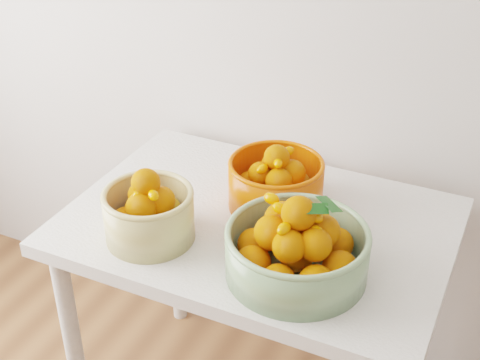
# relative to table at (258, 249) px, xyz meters

# --- Properties ---
(table) EXTENTS (1.00, 0.70, 0.75)m
(table) POSITION_rel_table_xyz_m (0.00, 0.00, 0.00)
(table) COLOR silver
(table) RESTS_ON ground
(bowl_cream) EXTENTS (0.28, 0.28, 0.20)m
(bowl_cream) POSITION_rel_table_xyz_m (-0.22, -0.19, 0.17)
(bowl_cream) COLOR tan
(bowl_cream) RESTS_ON table
(bowl_green) EXTENTS (0.34, 0.34, 0.22)m
(bowl_green) POSITION_rel_table_xyz_m (0.17, -0.16, 0.17)
(bowl_green) COLOR gray
(bowl_green) RESTS_ON table
(bowl_orange) EXTENTS (0.32, 0.32, 0.18)m
(bowl_orange) POSITION_rel_table_xyz_m (0.01, 0.08, 0.17)
(bowl_orange) COLOR #E54406
(bowl_orange) RESTS_ON table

